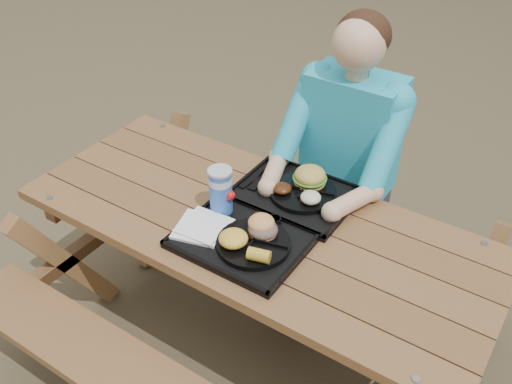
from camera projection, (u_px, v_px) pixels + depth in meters
The scene contains 18 objects.
ground at pixel (256, 348), 2.57m from camera, with size 60.00×60.00×0.00m, color #999999.
picnic_table at pixel (256, 290), 2.35m from camera, with size 1.80×1.49×0.75m, color #999999, non-canonical shape.
tray_near at pixel (241, 241), 2.02m from camera, with size 0.45×0.35×0.02m, color black.
tray_far at pixel (295, 195), 2.23m from camera, with size 0.45×0.35×0.02m, color black.
plate_near at pixel (254, 244), 1.98m from camera, with size 0.26×0.26×0.02m, color black.
plate_far at pixel (303, 193), 2.21m from camera, with size 0.26×0.26×0.02m, color black.
napkin_stack at pixel (200, 227), 2.05m from camera, with size 0.17×0.17×0.02m, color white.
soda_cup at pixel (221, 192), 2.09m from camera, with size 0.08×0.08×0.17m, color blue.
condiment_bbq at pixel (258, 218), 2.09m from camera, with size 0.04×0.04×0.03m, color black.
condiment_mustard at pixel (275, 221), 2.07m from camera, with size 0.05×0.05×0.03m, color gold.
sandwich at pixel (263, 223), 1.97m from camera, with size 0.10×0.10×0.10m, color #F19A55, non-canonical shape.
mac_cheese at pixel (233, 238), 1.94m from camera, with size 0.10×0.10×0.05m, color yellow.
corn_cob at pixel (259, 255), 1.88m from camera, with size 0.08×0.08×0.04m, color gold, non-canonical shape.
cutlery_far at pixel (262, 178), 2.30m from camera, with size 0.03×0.18×0.01m, color black.
burger at pixel (310, 172), 2.21m from camera, with size 0.13×0.13×0.11m, color gold, non-canonical shape.
baked_beans at pixel (282, 188), 2.19m from camera, with size 0.07×0.07×0.03m, color #47210E.
potato_salad at pixel (311, 197), 2.14m from camera, with size 0.08×0.08×0.04m, color silver.
diner at pixel (345, 179), 2.53m from camera, with size 0.48×0.84×1.28m, color teal, non-canonical shape.
Camera 1 is at (0.91, -1.37, 2.10)m, focal length 40.00 mm.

